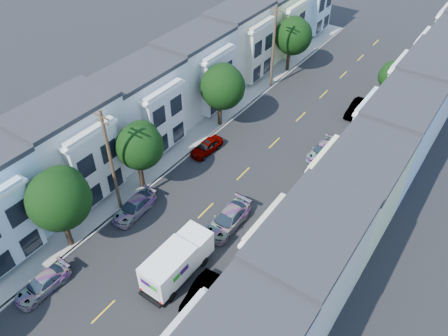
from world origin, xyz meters
name	(u,v)px	position (x,y,z in m)	size (l,w,h in m)	color
ground	(160,256)	(0.00, 0.00, 0.00)	(160.00, 160.00, 0.00)	black
road_slab	(259,158)	(0.00, 15.00, 0.01)	(12.00, 70.00, 0.02)	black
curb_left	(211,137)	(-6.05, 15.00, 0.07)	(0.30, 70.00, 0.15)	gray
curb_right	(314,180)	(6.05, 15.00, 0.07)	(0.30, 70.00, 0.15)	gray
sidewalk_left	(201,133)	(-7.35, 15.00, 0.07)	(2.60, 70.00, 0.15)	gray
sidewalk_right	(327,186)	(7.35, 15.00, 0.07)	(2.60, 70.00, 0.15)	gray
centerline	(259,158)	(0.00, 15.00, 0.00)	(0.12, 70.00, 0.01)	gold
townhouse_row_left	(174,122)	(-11.15, 15.00, 0.00)	(5.00, 70.00, 8.50)	#E9F1AC
townhouse_row_right	(366,203)	(11.15, 15.00, 0.00)	(5.00, 70.00, 8.50)	#E9F1AC
tree_b	(58,199)	(-6.30, -3.23, 5.27)	(4.70, 4.70, 7.64)	black
tree_c	(139,146)	(-6.30, 5.15, 4.88)	(4.11, 4.11, 6.96)	black
tree_d	(222,87)	(-6.30, 17.44, 4.84)	(4.70, 4.70, 7.21)	black
tree_e	(293,36)	(-6.30, 32.82, 4.86)	(4.70, 4.70, 7.23)	black
tree_far_r	(391,77)	(6.89, 31.46, 3.89)	(3.10, 3.10, 5.49)	black
utility_pole_near	(111,163)	(-6.30, 2.00, 5.15)	(1.60, 0.26, 10.00)	#42301E
utility_pole_far	(273,48)	(-6.30, 28.00, 5.15)	(1.60, 0.26, 10.00)	#42301E
fedex_truck	(177,261)	(2.31, -0.52, 1.60)	(2.30, 5.97, 2.86)	white
lead_sedan	(228,219)	(2.56, 5.70, 0.73)	(2.05, 4.88, 1.46)	black
parked_left_b	(43,284)	(-4.90, -7.16, 0.62)	(1.72, 4.10, 1.23)	black
parked_left_c	(134,207)	(-4.90, 2.33, 0.65)	(1.83, 4.35, 1.30)	#A9A9AA
parked_left_d	(207,147)	(-4.90, 12.74, 0.66)	(1.55, 4.06, 1.32)	#310302
parked_right_b	(200,292)	(4.90, -1.16, 0.62)	(1.31, 3.73, 1.24)	silver
parked_right_c	(322,150)	(4.90, 18.93, 0.62)	(1.73, 4.12, 1.24)	black
parked_right_d	(357,109)	(4.90, 28.12, 0.72)	(1.52, 4.30, 1.43)	black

